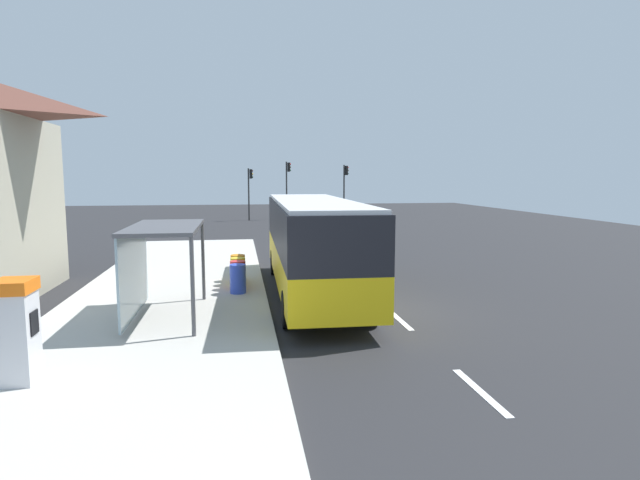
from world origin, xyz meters
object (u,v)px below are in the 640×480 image
(ticket_machine, at_px, (17,330))
(bus_shelter, at_px, (153,247))
(sedan_near, at_px, (304,208))
(traffic_light_median, at_px, (288,181))
(recycling_bin_yellow, at_px, (238,271))
(recycling_bin_orange, at_px, (238,268))
(recycling_bin_red, at_px, (238,275))
(white_van, at_px, (320,210))
(traffic_light_far_side, at_px, (250,186))
(bus, at_px, (313,241))
(traffic_light_near_side, at_px, (345,183))
(recycling_bin_blue, at_px, (238,279))

(ticket_machine, distance_m, bus_shelter, 4.74)
(sedan_near, distance_m, bus_shelter, 38.24)
(sedan_near, distance_m, traffic_light_median, 4.58)
(recycling_bin_yellow, height_order, recycling_bin_orange, same)
(recycling_bin_red, bearing_deg, recycling_bin_yellow, 90.00)
(white_van, relative_size, bus_shelter, 1.30)
(ticket_machine, relative_size, bus_shelter, 0.48)
(traffic_light_far_side, bearing_deg, bus, -87.40)
(sedan_near, relative_size, traffic_light_near_side, 0.88)
(recycling_bin_orange, bearing_deg, traffic_light_median, 81.09)
(traffic_light_median, bearing_deg, white_van, -77.02)
(recycling_bin_orange, relative_size, traffic_light_far_side, 0.20)
(ticket_machine, height_order, recycling_bin_blue, ticket_machine)
(traffic_light_near_side, bearing_deg, recycling_bin_blue, -108.01)
(recycling_bin_orange, bearing_deg, traffic_light_far_side, 87.79)
(white_van, bearing_deg, recycling_bin_blue, -105.17)
(traffic_light_median, bearing_deg, recycling_bin_yellow, -98.70)
(white_van, xyz_separation_m, traffic_light_far_side, (-5.30, 7.03, 1.79))
(white_van, height_order, recycling_bin_blue, white_van)
(traffic_light_far_side, height_order, bus_shelter, traffic_light_far_side)
(bus_shelter, bearing_deg, traffic_light_far_side, 84.31)
(white_van, xyz_separation_m, recycling_bin_orange, (-6.40, -21.50, -0.69))
(traffic_light_far_side, bearing_deg, recycling_bin_red, -92.11)
(traffic_light_median, height_order, bus_shelter, traffic_light_median)
(traffic_light_median, bearing_deg, traffic_light_near_side, -17.41)
(bus, xyz_separation_m, recycling_bin_blue, (-2.49, -0.09, -1.19))
(recycling_bin_red, bearing_deg, ticket_machine, -117.83)
(bus, height_order, recycling_bin_red, bus)
(white_van, bearing_deg, sedan_near, 89.48)
(recycling_bin_blue, bearing_deg, white_van, 74.83)
(white_van, height_order, traffic_light_far_side, traffic_light_far_side)
(recycling_bin_yellow, bearing_deg, traffic_light_near_side, 71.16)
(ticket_machine, height_order, recycling_bin_yellow, ticket_machine)
(traffic_light_far_side, height_order, traffic_light_median, traffic_light_median)
(bus, bearing_deg, ticket_machine, -132.88)
(recycling_bin_red, height_order, traffic_light_near_side, traffic_light_near_side)
(recycling_bin_blue, bearing_deg, traffic_light_median, 81.68)
(recycling_bin_blue, relative_size, bus_shelter, 0.24)
(recycling_bin_red, xyz_separation_m, bus_shelter, (-2.21, -3.33, 1.44))
(recycling_bin_yellow, bearing_deg, bus, -27.71)
(recycling_bin_red, bearing_deg, recycling_bin_blue, -90.00)
(white_van, bearing_deg, traffic_light_median, 102.98)
(bus, bearing_deg, traffic_light_near_side, 76.37)
(ticket_machine, relative_size, traffic_light_median, 0.37)
(traffic_light_near_side, bearing_deg, recycling_bin_yellow, -108.84)
(traffic_light_near_side, bearing_deg, traffic_light_far_side, 174.68)
(bus, xyz_separation_m, recycling_bin_yellow, (-2.49, 1.31, -1.19))
(recycling_bin_red, height_order, bus_shelter, bus_shelter)
(sedan_near, relative_size, ticket_machine, 2.27)
(bus, bearing_deg, recycling_bin_blue, -177.86)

